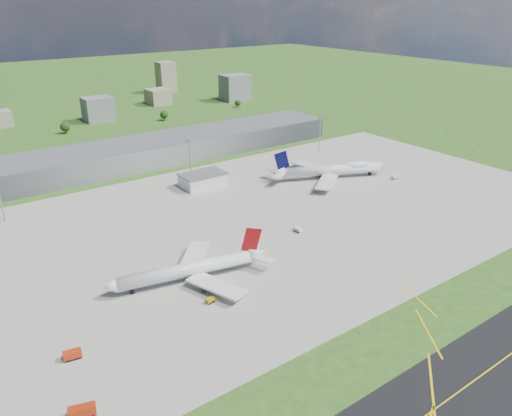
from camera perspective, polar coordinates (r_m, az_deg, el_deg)
ground at (r=347.32m, az=-11.66°, el=4.45°), size 1400.00×1400.00×0.00m
apron at (r=262.50m, az=0.55°, el=-1.21°), size 360.00×190.00×0.08m
terminal at (r=358.30m, az=-12.78°, el=6.19°), size 300.00×42.00×15.00m
ops_building at (r=307.86m, az=-6.09°, el=3.18°), size 26.00×16.00×8.00m
mast_center at (r=316.10m, az=-7.57°, el=6.26°), size 3.50×2.00×25.90m
mast_east at (r=378.55m, az=7.34°, el=9.07°), size 3.50×2.00×25.90m
airliner_red_twin at (r=206.87m, az=-7.35°, el=-6.97°), size 68.33×52.57×18.86m
airliner_blue_quad at (r=323.23m, az=8.74°, el=4.33°), size 73.66×55.93×20.34m
fire_truck at (r=156.95m, az=-19.24°, el=-21.12°), size 7.91×4.77×3.32m
crash_tender at (r=177.29m, az=-20.25°, el=-15.48°), size 6.11×3.49×3.03m
tug_yellow at (r=194.14m, az=-5.24°, el=-10.48°), size 3.91×2.67×1.79m
van_white_near at (r=248.26m, az=4.79°, el=-2.50°), size 2.52×4.70×2.33m
van_white_far at (r=331.60m, az=15.55°, el=3.41°), size 4.92×2.83×2.42m
bldg_c at (r=496.48m, az=-17.60°, el=10.72°), size 26.00×20.00×22.00m
bldg_ce at (r=562.53m, az=-11.13°, el=12.38°), size 22.00×24.00×16.00m
bldg_e at (r=574.09m, az=-2.43°, el=13.59°), size 30.00×22.00×28.00m
bldg_tall_e at (r=631.37m, az=-10.25°, el=14.49°), size 20.00×18.00×36.00m
tree_c at (r=458.36m, az=-20.99°, el=8.65°), size 8.10×8.10×9.90m
tree_e at (r=483.89m, az=-10.47°, el=10.44°), size 7.65×7.65×9.35m
tree_far_e at (r=536.19m, az=-2.11°, el=11.90°), size 6.30×6.30×7.70m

